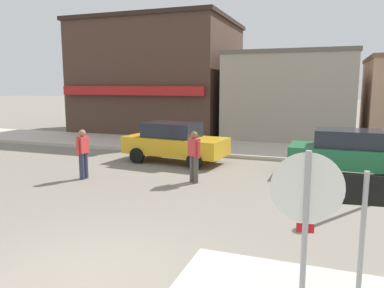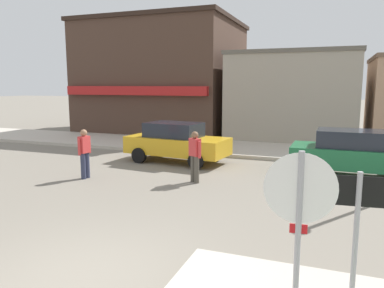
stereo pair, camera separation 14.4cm
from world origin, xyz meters
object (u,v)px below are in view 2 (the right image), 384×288
(one_way_sign, at_px, (356,239))
(parked_car_nearest, at_px, (176,142))
(stop_sign, at_px, (299,218))
(pedestrian_crossing_far, at_px, (85,152))
(parked_car_second, at_px, (353,153))
(pedestrian_crossing_near, at_px, (195,155))

(one_way_sign, distance_m, parked_car_nearest, 10.92)
(stop_sign, height_order, pedestrian_crossing_far, stop_sign)
(pedestrian_crossing_far, bearing_deg, parked_car_second, 21.94)
(pedestrian_crossing_far, bearing_deg, stop_sign, -38.27)
(one_way_sign, height_order, parked_car_second, one_way_sign)
(pedestrian_crossing_near, bearing_deg, pedestrian_crossing_far, -167.54)
(parked_car_second, bearing_deg, parked_car_nearest, 178.19)
(pedestrian_crossing_near, bearing_deg, one_way_sign, -56.25)
(parked_car_nearest, bearing_deg, pedestrian_crossing_far, -116.56)
(stop_sign, bearing_deg, parked_car_second, 83.73)
(parked_car_second, xyz_separation_m, pedestrian_crossing_far, (-8.16, -3.29, 0.06))
(stop_sign, xyz_separation_m, pedestrian_crossing_near, (-3.65, 6.44, -0.65))
(stop_sign, distance_m, pedestrian_crossing_near, 7.43)
(parked_car_second, relative_size, pedestrian_crossing_far, 2.50)
(parked_car_second, distance_m, pedestrian_crossing_far, 8.79)
(parked_car_second, bearing_deg, one_way_sign, -92.41)
(one_way_sign, bearing_deg, pedestrian_crossing_far, 144.28)
(parked_car_nearest, distance_m, pedestrian_crossing_far, 3.90)
(one_way_sign, distance_m, pedestrian_crossing_near, 7.68)
(stop_sign, distance_m, parked_car_second, 9.03)
(pedestrian_crossing_near, bearing_deg, parked_car_nearest, 123.28)
(parked_car_second, height_order, pedestrian_crossing_near, pedestrian_crossing_near)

